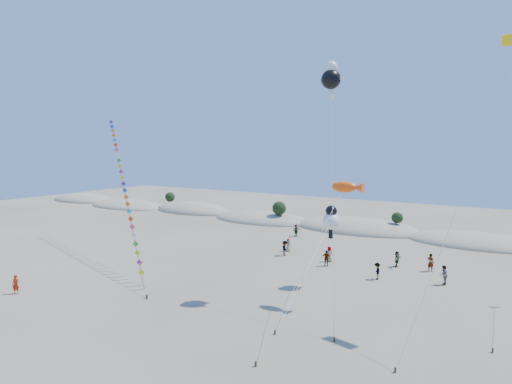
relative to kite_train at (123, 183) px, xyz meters
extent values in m
plane|color=#786D53|center=(17.11, -16.37, -8.36)|extent=(160.00, 160.00, 0.00)
ellipsoid|color=gray|center=(-46.89, 29.23, -8.36)|extent=(17.00, 9.35, 3.20)
ellipsoid|color=#173B15|center=(-46.89, 29.23, -7.48)|extent=(13.60, 6.12, 0.68)
ellipsoid|color=gray|center=(-30.89, 27.83, -8.36)|extent=(18.00, 9.90, 2.80)
ellipsoid|color=#173B15|center=(-30.89, 27.83, -7.59)|extent=(14.40, 6.48, 0.72)
ellipsoid|color=gray|center=(-14.89, 29.63, -8.36)|extent=(16.00, 8.80, 3.60)
ellipsoid|color=#173B15|center=(-14.89, 29.63, -7.37)|extent=(12.80, 5.76, 0.64)
ellipsoid|color=gray|center=(1.11, 28.23, -8.36)|extent=(17.60, 9.68, 3.00)
ellipsoid|color=#173B15|center=(1.11, 28.23, -7.53)|extent=(14.08, 6.34, 0.70)
ellipsoid|color=gray|center=(17.11, 28.93, -8.36)|extent=(19.00, 10.45, 3.40)
ellipsoid|color=#173B15|center=(17.11, 28.93, -7.42)|extent=(15.20, 6.84, 0.76)
ellipsoid|color=gray|center=(33.11, 27.53, -8.36)|extent=(16.40, 9.02, 2.80)
ellipsoid|color=#173B15|center=(33.11, 27.53, -7.59)|extent=(13.12, 5.90, 0.66)
sphere|color=black|center=(-20.89, 29.83, -6.00)|extent=(1.90, 1.90, 1.90)
sphere|color=black|center=(5.11, 27.03, -5.88)|extent=(2.20, 2.20, 2.20)
sphere|color=black|center=(23.11, 29.03, -6.12)|extent=(1.60, 1.60, 1.60)
cube|color=#3F2D1E|center=(12.10, -8.55, -8.18)|extent=(0.12, 0.12, 0.35)
cylinder|color=silver|center=(0.94, -0.68, -0.55)|extent=(22.35, 15.75, 15.64)
cube|color=#EBF71A|center=(9.98, -7.05, -6.87)|extent=(1.14, 0.45, 1.19)
cube|color=#F96972|center=(10.16, -7.00, -7.97)|extent=(0.19, 0.45, 1.55)
cube|color=purple|center=(9.10, -6.43, -6.25)|extent=(1.14, 0.45, 1.19)
cube|color=#F96972|center=(9.28, -6.38, -7.35)|extent=(0.19, 0.45, 1.55)
cube|color=#C6EB1B|center=(8.22, -5.81, -5.64)|extent=(1.14, 0.45, 1.19)
cube|color=#F96972|center=(8.40, -5.76, -6.74)|extent=(0.19, 0.45, 1.55)
cube|color=green|center=(7.34, -5.19, -5.02)|extent=(1.14, 0.45, 1.19)
cube|color=#F96972|center=(7.52, -5.14, -6.12)|extent=(0.19, 0.45, 1.55)
cube|color=white|center=(6.46, -4.57, -4.41)|extent=(1.14, 0.45, 1.19)
cube|color=#F96972|center=(6.64, -4.52, -5.51)|extent=(0.19, 0.45, 1.55)
cube|color=#EB4A78|center=(5.59, -3.95, -3.80)|extent=(1.14, 0.45, 1.19)
cube|color=#F96972|center=(5.77, -3.90, -4.90)|extent=(0.19, 0.45, 1.55)
cube|color=red|center=(4.71, -3.34, -3.18)|extent=(1.14, 0.45, 1.19)
cube|color=#F96972|center=(4.89, -3.29, -4.28)|extent=(0.19, 0.45, 1.55)
cube|color=#19C2AF|center=(3.83, -2.72, -2.57)|extent=(1.14, 0.45, 1.19)
cube|color=#F96972|center=(4.01, -2.67, -3.67)|extent=(0.19, 0.45, 1.55)
cube|color=orange|center=(2.95, -2.10, -1.95)|extent=(1.14, 0.45, 1.19)
cube|color=#F96972|center=(3.13, -2.05, -3.05)|extent=(0.19, 0.45, 1.55)
cube|color=orange|center=(2.07, -1.48, -1.34)|extent=(1.14, 0.45, 1.19)
cube|color=#F96972|center=(2.25, -1.43, -2.44)|extent=(0.19, 0.45, 1.55)
cube|color=blue|center=(1.20, -0.86, -0.73)|extent=(1.14, 0.45, 1.19)
cube|color=#F96972|center=(1.38, -0.81, -1.83)|extent=(0.19, 0.45, 1.55)
cube|color=#4B2595|center=(0.32, -0.24, -0.11)|extent=(1.14, 0.45, 1.19)
cube|color=#F96972|center=(0.50, -0.19, -1.21)|extent=(0.19, 0.45, 1.55)
cube|color=#EBF71A|center=(-0.56, 0.37, 0.50)|extent=(1.14, 0.45, 1.19)
cube|color=#F96972|center=(-0.38, 0.42, -0.60)|extent=(0.19, 0.45, 1.55)
cube|color=purple|center=(-1.44, 0.99, 1.12)|extent=(1.14, 0.45, 1.19)
cube|color=#F96972|center=(-1.26, 1.04, 0.02)|extent=(0.19, 0.45, 1.55)
cube|color=#C6EB1B|center=(-2.32, 1.61, 1.73)|extent=(1.14, 0.45, 1.19)
cube|color=#F96972|center=(-2.14, 1.66, 0.63)|extent=(0.19, 0.45, 1.55)
cube|color=green|center=(-3.19, 2.23, 2.35)|extent=(1.14, 0.45, 1.19)
cube|color=#F96972|center=(-3.01, 2.28, 1.25)|extent=(0.19, 0.45, 1.55)
cube|color=white|center=(-4.07, 2.85, 2.96)|extent=(1.14, 0.45, 1.19)
cube|color=#F96972|center=(-3.89, 2.90, 1.86)|extent=(0.19, 0.45, 1.55)
cube|color=#EB4A78|center=(-4.95, 3.47, 3.57)|extent=(1.14, 0.45, 1.19)
cube|color=#F96972|center=(-4.77, 3.52, 2.47)|extent=(0.19, 0.45, 1.55)
cube|color=red|center=(-5.83, 4.09, 4.19)|extent=(1.14, 0.45, 1.19)
cube|color=#F96972|center=(-5.65, 4.14, 3.09)|extent=(0.19, 0.45, 1.55)
cube|color=#19C2AF|center=(-6.71, 4.70, 4.80)|extent=(1.14, 0.45, 1.19)
cube|color=#F96972|center=(-6.53, 4.75, 3.70)|extent=(0.19, 0.45, 1.55)
cube|color=orange|center=(-7.59, 5.32, 5.42)|extent=(1.14, 0.45, 1.19)
cube|color=#F96972|center=(-7.41, 5.37, 4.32)|extent=(0.19, 0.45, 1.55)
cube|color=orange|center=(-8.46, 5.94, 6.03)|extent=(1.14, 0.45, 1.19)
cube|color=#F96972|center=(-8.28, 5.99, 4.93)|extent=(0.19, 0.45, 1.55)
cube|color=blue|center=(-9.34, 6.56, 6.65)|extent=(1.14, 0.45, 1.19)
cube|color=#F96972|center=(-9.16, 6.61, 5.55)|extent=(0.19, 0.45, 1.55)
cube|color=#4B2595|center=(-10.22, 7.18, 7.26)|extent=(1.14, 0.45, 1.19)
cube|color=#F96972|center=(-10.04, 7.23, 6.16)|extent=(0.19, 0.45, 1.55)
cube|color=#3F2D1E|center=(25.31, -13.05, -8.21)|extent=(0.10, 0.10, 0.30)
cylinder|color=silver|center=(25.61, -7.01, -3.72)|extent=(0.63, 12.10, 9.29)
ellipsoid|color=#FF520D|center=(25.91, -0.97, 0.91)|extent=(2.02, 0.89, 0.89)
cone|color=#FF520D|center=(27.04, -0.97, 0.91)|extent=(0.81, 0.81, 0.81)
cube|color=#3F2D1E|center=(24.23, -8.85, -8.21)|extent=(0.10, 0.10, 0.30)
cylinder|color=silver|center=(23.90, -3.18, -5.44)|extent=(0.69, 11.35, 5.85)
sphere|color=white|center=(23.56, 2.50, -2.53)|extent=(1.50, 1.50, 1.50)
sphere|color=black|center=(23.56, 2.50, -1.63)|extent=(1.00, 1.00, 1.00)
cube|color=black|center=(23.56, 2.50, -3.68)|extent=(0.35, 0.18, 0.80)
cube|color=#3F2D1E|center=(27.96, -7.78, -8.21)|extent=(0.10, 0.10, 0.30)
cylinder|color=silver|center=(26.05, -3.69, 0.51)|extent=(3.85, 8.20, 17.75)
sphere|color=black|center=(24.14, 0.40, 9.38)|extent=(1.57, 1.57, 1.57)
sphere|color=white|center=(24.14, 0.40, 10.32)|extent=(1.02, 1.02, 1.02)
cube|color=white|center=(24.14, 0.40, 8.20)|extent=(0.35, 0.18, 0.80)
cube|color=white|center=(23.44, 0.40, 9.38)|extent=(0.60, 0.15, 0.25)
cube|color=white|center=(24.84, 0.40, 9.38)|extent=(0.60, 0.15, 0.25)
cube|color=#3F2D1E|center=(32.20, -9.56, -8.21)|extent=(0.10, 0.10, 0.30)
cylinder|color=silver|center=(34.61, -4.38, 1.35)|extent=(4.85, 10.39, 19.42)
cube|color=#3F2D1E|center=(36.66, -4.16, -8.21)|extent=(0.10, 0.10, 0.30)
imported|color=#AF240E|center=(1.82, -13.44, -7.54)|extent=(0.71, 0.63, 1.63)
imported|color=slate|center=(15.27, 9.61, -7.50)|extent=(1.24, 1.22, 1.71)
imported|color=slate|center=(20.54, 9.86, -7.53)|extent=(0.96, 0.91, 1.65)
imported|color=slate|center=(20.91, 8.09, -7.52)|extent=(1.03, 0.57, 1.67)
imported|color=slate|center=(26.68, 6.40, -7.56)|extent=(0.94, 1.17, 1.59)
imported|color=slate|center=(27.26, 11.63, -7.54)|extent=(0.50, 1.51, 1.63)
imported|color=slate|center=(30.48, 11.75, -7.45)|extent=(0.76, 0.62, 1.81)
imported|color=slate|center=(32.20, 7.93, -7.47)|extent=(0.74, 0.91, 1.77)
imported|color=slate|center=(14.70, 11.55, -7.61)|extent=(0.87, 0.83, 1.50)
imported|color=slate|center=(11.84, 19.54, -7.50)|extent=(0.88, 1.66, 1.71)
camera|label=1|loc=(37.33, -32.62, 4.09)|focal=30.00mm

